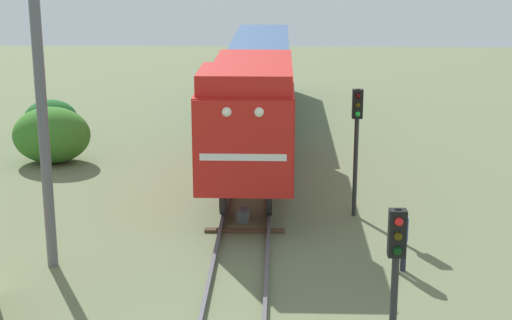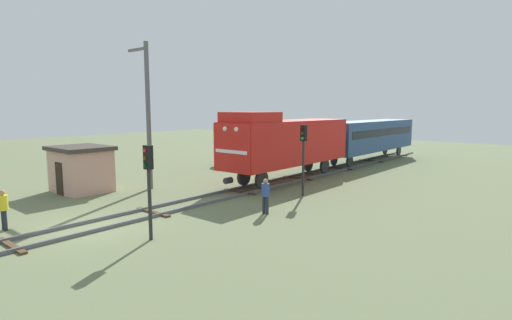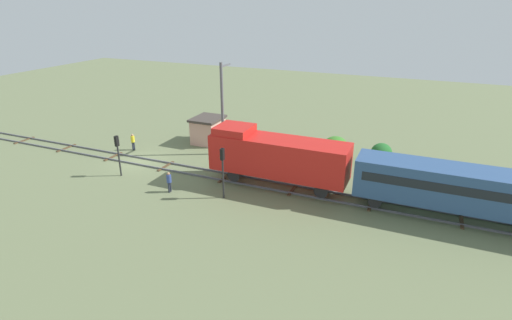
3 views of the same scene
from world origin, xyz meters
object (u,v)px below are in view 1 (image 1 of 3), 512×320
traffic_signal_near (396,266)px  catenary_mast (38,91)px  traffic_signal_mid (357,129)px  worker_by_signal (401,235)px  locomotive (251,110)px  passenger_car_leading (261,63)px

traffic_signal_near → catenary_mast: catenary_mast is taller
traffic_signal_mid → worker_by_signal: traffic_signal_mid is taller
traffic_signal_near → worker_by_signal: size_ratio=2.14×
locomotive → passenger_car_leading: size_ratio=0.83×
passenger_car_leading → traffic_signal_near: (3.20, -26.50, 0.02)m
locomotive → catenary_mast: size_ratio=1.30×
locomotive → traffic_signal_near: locomotive is taller
passenger_car_leading → catenary_mast: size_ratio=1.57×
passenger_car_leading → worker_by_signal: passenger_car_leading is taller
traffic_signal_near → locomotive: bearing=103.7°
locomotive → worker_by_signal: bearing=-60.5°
passenger_car_leading → worker_by_signal: bearing=-78.6°
locomotive → traffic_signal_mid: (3.40, -3.03, 0.05)m
traffic_signal_mid → traffic_signal_near: bearing=-91.1°
passenger_car_leading → catenary_mast: catenary_mast is taller
locomotive → traffic_signal_near: 13.55m
locomotive → traffic_signal_near: size_ratio=3.20×
passenger_car_leading → traffic_signal_mid: size_ratio=3.45×
worker_by_signal → catenary_mast: catenary_mast is taller
locomotive → worker_by_signal: (4.20, -7.41, -1.78)m
traffic_signal_near → worker_by_signal: bearing=80.1°
traffic_signal_near → catenary_mast: bearing=145.0°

